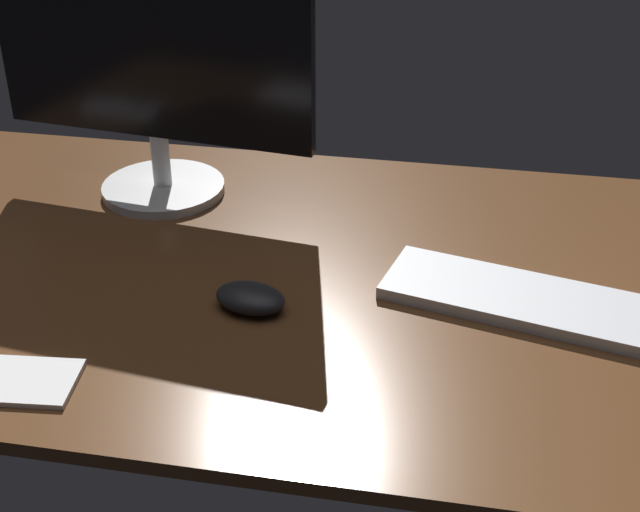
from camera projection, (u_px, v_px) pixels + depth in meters
desk at (279, 276)px, 134.32cm from camera, size 140.00×84.00×2.00cm
monitor at (151, 60)px, 144.55cm from camera, size 54.25×20.92×44.84cm
keyboard at (531, 302)px, 124.90cm from camera, size 42.72×21.78×1.81cm
computer_mouse at (250, 298)px, 124.18cm from camera, size 11.27×8.75×3.47cm
notepad at (18, 381)px, 110.64cm from camera, size 15.15×10.50×0.73cm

